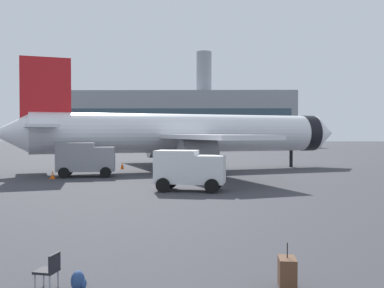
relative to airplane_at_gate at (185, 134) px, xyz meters
The scene contains 10 objects.
airplane_at_gate is the anchor object (origin of this frame).
service_truck 11.07m from the airplane_at_gate, 139.53° to the right, with size 5.07×3.13×2.90m.
cargo_van 16.41m from the airplane_at_gate, 87.30° to the right, with size 4.66×2.91×2.60m.
safety_cone_near 7.55m from the airplane_at_gate, 166.70° to the left, with size 0.44×0.44×0.76m.
safety_cone_mid 15.66m from the airplane_at_gate, 81.75° to the right, with size 0.44×0.44×0.63m.
safety_cone_far 14.08m from the airplane_at_gate, 140.16° to the right, with size 0.44×0.44×0.66m.
rolling_suitcase 34.94m from the airplane_at_gate, 84.11° to the right, with size 0.45×0.67×1.10m.
traveller_backpack 35.05m from the airplane_at_gate, 92.23° to the right, with size 0.36×0.40×0.48m.
gate_chair 34.98m from the airplane_at_gate, 93.41° to the right, with size 0.57×0.57×0.86m.
terminal_building 89.20m from the airplane_at_gate, 95.49° to the left, with size 73.78×17.42×27.56m.
Camera 1 is at (0.06, -5.50, 3.71)m, focal length 42.65 mm.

